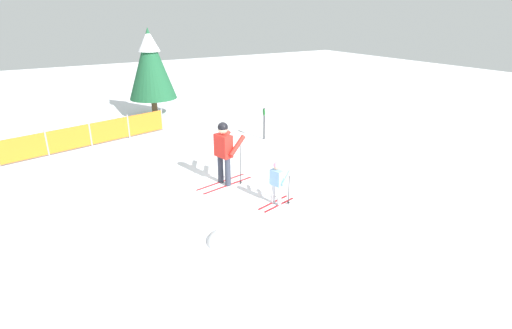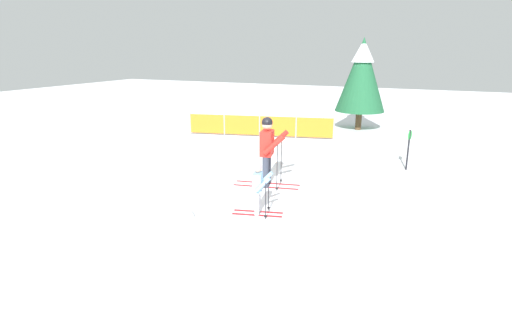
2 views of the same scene
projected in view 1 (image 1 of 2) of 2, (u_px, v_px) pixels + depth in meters
The scene contains 7 objects.
ground_plane at pixel (219, 185), 11.48m from camera, with size 60.00×60.00×0.00m, color white.
skier_adult at pixel (224, 148), 11.19m from camera, with size 1.78×0.87×1.84m.
skier_child at pixel (277, 180), 10.13m from camera, with size 1.13×0.58×1.18m.
safety_fence at pixel (90, 134), 14.56m from camera, with size 5.94×1.38×0.94m.
conifer_far at pixel (150, 63), 18.07m from camera, with size 2.16×2.16×4.01m.
trail_marker at pixel (264, 120), 15.33m from camera, with size 0.09×0.28×1.22m.
snow_mound at pixel (235, 240), 8.76m from camera, with size 1.26×1.07×0.50m, color white.
Camera 1 is at (-4.58, -9.49, 4.72)m, focal length 28.00 mm.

